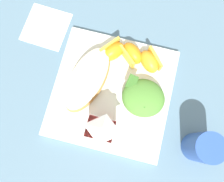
{
  "coord_description": "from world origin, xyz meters",
  "views": [
    {
      "loc": [
        -0.03,
        0.11,
        0.58
      ],
      "look_at": [
        0.0,
        0.0,
        0.03
      ],
      "focal_mm": 38.31,
      "sensor_mm": 36.0,
      "label": 1
    }
  ],
  "objects_px": {
    "orange_wedge_rear": "(113,51)",
    "paper_napkin": "(46,27)",
    "cheesy_pizza_bread": "(87,80)",
    "green_salad_pile": "(143,98)",
    "drinking_blue_cup": "(202,147)",
    "milk_carton": "(103,130)",
    "white_plate": "(112,93)",
    "orange_wedge_middle": "(132,54)",
    "orange_wedge_front": "(150,61)"
  },
  "relations": [
    {
      "from": "drinking_blue_cup",
      "to": "paper_napkin",
      "type": "bearing_deg",
      "value": -25.71
    },
    {
      "from": "milk_carton",
      "to": "orange_wedge_middle",
      "type": "relative_size",
      "value": 1.6
    },
    {
      "from": "cheesy_pizza_bread",
      "to": "milk_carton",
      "type": "relative_size",
      "value": 1.67
    },
    {
      "from": "green_salad_pile",
      "to": "drinking_blue_cup",
      "type": "bearing_deg",
      "value": 152.37
    },
    {
      "from": "green_salad_pile",
      "to": "milk_carton",
      "type": "distance_m",
      "value": 0.12
    },
    {
      "from": "orange_wedge_rear",
      "to": "drinking_blue_cup",
      "type": "height_order",
      "value": "drinking_blue_cup"
    },
    {
      "from": "orange_wedge_front",
      "to": "orange_wedge_rear",
      "type": "relative_size",
      "value": 0.99
    },
    {
      "from": "white_plate",
      "to": "milk_carton",
      "type": "xyz_separation_m",
      "value": [
        -0.0,
        0.1,
        0.07
      ]
    },
    {
      "from": "milk_carton",
      "to": "paper_napkin",
      "type": "relative_size",
      "value": 1.0
    },
    {
      "from": "white_plate",
      "to": "orange_wedge_rear",
      "type": "xyz_separation_m",
      "value": [
        0.02,
        -0.09,
        0.03
      ]
    },
    {
      "from": "green_salad_pile",
      "to": "cheesy_pizza_bread",
      "type": "bearing_deg",
      "value": -5.06
    },
    {
      "from": "green_salad_pile",
      "to": "orange_wedge_middle",
      "type": "xyz_separation_m",
      "value": [
        0.05,
        -0.1,
        -0.0
      ]
    },
    {
      "from": "cheesy_pizza_bread",
      "to": "paper_napkin",
      "type": "height_order",
      "value": "cheesy_pizza_bread"
    },
    {
      "from": "white_plate",
      "to": "orange_wedge_rear",
      "type": "bearing_deg",
      "value": -77.4
    },
    {
      "from": "orange_wedge_rear",
      "to": "paper_napkin",
      "type": "xyz_separation_m",
      "value": [
        0.19,
        -0.04,
        -0.03
      ]
    },
    {
      "from": "paper_napkin",
      "to": "milk_carton",
      "type": "bearing_deg",
      "value": 133.85
    },
    {
      "from": "paper_napkin",
      "to": "drinking_blue_cup",
      "type": "bearing_deg",
      "value": 154.29
    },
    {
      "from": "white_plate",
      "to": "green_salad_pile",
      "type": "relative_size",
      "value": 2.8
    },
    {
      "from": "orange_wedge_middle",
      "to": "drinking_blue_cup",
      "type": "relative_size",
      "value": 0.68
    },
    {
      "from": "milk_carton",
      "to": "drinking_blue_cup",
      "type": "height_order",
      "value": "milk_carton"
    },
    {
      "from": "green_salad_pile",
      "to": "drinking_blue_cup",
      "type": "relative_size",
      "value": 0.99
    },
    {
      "from": "paper_napkin",
      "to": "drinking_blue_cup",
      "type": "distance_m",
      "value": 0.48
    },
    {
      "from": "white_plate",
      "to": "orange_wedge_middle",
      "type": "distance_m",
      "value": 0.11
    },
    {
      "from": "orange_wedge_middle",
      "to": "paper_napkin",
      "type": "relative_size",
      "value": 0.62
    },
    {
      "from": "orange_wedge_middle",
      "to": "orange_wedge_rear",
      "type": "xyz_separation_m",
      "value": [
        0.05,
        0.0,
        0.0
      ]
    },
    {
      "from": "white_plate",
      "to": "orange_wedge_middle",
      "type": "xyz_separation_m",
      "value": [
        -0.02,
        -0.1,
        0.03
      ]
    },
    {
      "from": "green_salad_pile",
      "to": "orange_wedge_front",
      "type": "xyz_separation_m",
      "value": [
        0.0,
        -0.09,
        -0.0
      ]
    },
    {
      "from": "cheesy_pizza_bread",
      "to": "orange_wedge_rear",
      "type": "xyz_separation_m",
      "value": [
        -0.04,
        -0.08,
        0.0
      ]
    },
    {
      "from": "orange_wedge_front",
      "to": "paper_napkin",
      "type": "height_order",
      "value": "orange_wedge_front"
    },
    {
      "from": "cheesy_pizza_bread",
      "to": "green_salad_pile",
      "type": "relative_size",
      "value": 1.84
    },
    {
      "from": "milk_carton",
      "to": "orange_wedge_middle",
      "type": "bearing_deg",
      "value": -95.69
    },
    {
      "from": "orange_wedge_rear",
      "to": "paper_napkin",
      "type": "relative_size",
      "value": 0.63
    },
    {
      "from": "white_plate",
      "to": "green_salad_pile",
      "type": "bearing_deg",
      "value": 178.91
    },
    {
      "from": "milk_carton",
      "to": "paper_napkin",
      "type": "height_order",
      "value": "milk_carton"
    },
    {
      "from": "white_plate",
      "to": "orange_wedge_rear",
      "type": "height_order",
      "value": "orange_wedge_rear"
    },
    {
      "from": "cheesy_pizza_bread",
      "to": "milk_carton",
      "type": "xyz_separation_m",
      "value": [
        -0.07,
        0.11,
        0.04
      ]
    },
    {
      "from": "cheesy_pizza_bread",
      "to": "orange_wedge_rear",
      "type": "relative_size",
      "value": 2.66
    },
    {
      "from": "orange_wedge_front",
      "to": "orange_wedge_middle",
      "type": "height_order",
      "value": "same"
    },
    {
      "from": "orange_wedge_rear",
      "to": "white_plate",
      "type": "bearing_deg",
      "value": 102.6
    },
    {
      "from": "white_plate",
      "to": "orange_wedge_rear",
      "type": "distance_m",
      "value": 0.1
    },
    {
      "from": "white_plate",
      "to": "cheesy_pizza_bread",
      "type": "xyz_separation_m",
      "value": [
        0.06,
        -0.01,
        0.03
      ]
    },
    {
      "from": "drinking_blue_cup",
      "to": "milk_carton",
      "type": "bearing_deg",
      "value": 4.56
    },
    {
      "from": "milk_carton",
      "to": "drinking_blue_cup",
      "type": "xyz_separation_m",
      "value": [
        -0.22,
        -0.02,
        -0.02
      ]
    },
    {
      "from": "green_salad_pile",
      "to": "orange_wedge_middle",
      "type": "height_order",
      "value": "green_salad_pile"
    },
    {
      "from": "paper_napkin",
      "to": "drinking_blue_cup",
      "type": "relative_size",
      "value": 1.08
    },
    {
      "from": "paper_napkin",
      "to": "orange_wedge_front",
      "type": "bearing_deg",
      "value": 172.02
    },
    {
      "from": "white_plate",
      "to": "orange_wedge_front",
      "type": "xyz_separation_m",
      "value": [
        -0.07,
        -0.09,
        0.03
      ]
    },
    {
      "from": "orange_wedge_rear",
      "to": "drinking_blue_cup",
      "type": "relative_size",
      "value": 0.68
    },
    {
      "from": "milk_carton",
      "to": "paper_napkin",
      "type": "distance_m",
      "value": 0.32
    },
    {
      "from": "orange_wedge_middle",
      "to": "orange_wedge_rear",
      "type": "height_order",
      "value": "same"
    }
  ]
}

